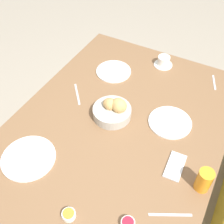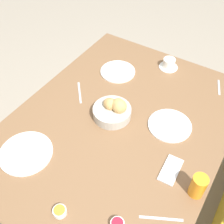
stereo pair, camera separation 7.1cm
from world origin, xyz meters
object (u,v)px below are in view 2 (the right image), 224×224
(bread_basket, at_px, (113,110))
(coffee_cup, at_px, (169,64))
(knife_silver, at_px, (80,92))
(spoon_coffee, at_px, (219,87))
(juice_glass, at_px, (198,186))
(fork_silver, at_px, (161,219))
(jam_bowl_berry, at_px, (117,224))
(plate_far_center, at_px, (170,125))
(cell_phone, at_px, (171,170))
(jam_bowl_honey, at_px, (60,211))
(plate_near_right, at_px, (26,153))
(plate_near_left, at_px, (118,72))

(bread_basket, relative_size, coffee_cup, 1.73)
(knife_silver, height_order, spoon_coffee, same)
(bread_basket, relative_size, knife_silver, 1.45)
(coffee_cup, bearing_deg, juice_glass, 32.19)
(juice_glass, distance_m, fork_silver, 0.20)
(bread_basket, xyz_separation_m, jam_bowl_berry, (0.49, 0.33, -0.03))
(plate_far_center, relative_size, fork_silver, 1.39)
(plate_far_center, bearing_deg, spoon_coffee, 164.05)
(bread_basket, relative_size, cell_phone, 1.32)
(jam_bowl_honey, relative_size, knife_silver, 0.40)
(plate_near_right, xyz_separation_m, fork_silver, (-0.06, 0.68, -0.00))
(plate_near_left, height_order, plate_far_center, same)
(plate_near_left, bearing_deg, fork_silver, 42.19)
(coffee_cup, distance_m, jam_bowl_honey, 1.11)
(plate_near_left, height_order, spoon_coffee, plate_near_left)
(plate_near_left, bearing_deg, jam_bowl_berry, 31.43)
(fork_silver, bearing_deg, juice_glass, 157.73)
(coffee_cup, distance_m, fork_silver, 0.99)
(fork_silver, distance_m, spoon_coffee, 0.90)
(plate_near_right, height_order, cell_phone, plate_near_right)
(plate_near_left, distance_m, spoon_coffee, 0.61)
(jam_bowl_berry, bearing_deg, jam_bowl_honey, -70.11)
(jam_bowl_honey, bearing_deg, juice_glass, 131.24)
(jam_bowl_honey, bearing_deg, spoon_coffee, 164.32)
(jam_bowl_berry, xyz_separation_m, fork_silver, (-0.12, 0.13, -0.01))
(coffee_cup, bearing_deg, fork_silver, 22.92)
(juice_glass, distance_m, jam_bowl_berry, 0.37)
(cell_phone, bearing_deg, coffee_cup, -154.63)
(jam_bowl_berry, relative_size, spoon_coffee, 0.44)
(plate_near_left, relative_size, jam_bowl_honey, 3.82)
(plate_near_left, xyz_separation_m, plate_near_right, (0.76, -0.05, 0.00))
(jam_bowl_berry, bearing_deg, plate_near_right, -96.03)
(plate_near_left, relative_size, jam_bowl_berry, 3.82)
(bread_basket, xyz_separation_m, spoon_coffee, (-0.53, 0.41, -0.04))
(plate_near_left, height_order, fork_silver, plate_near_left)
(fork_silver, xyz_separation_m, knife_silver, (-0.42, -0.72, 0.00))
(coffee_cup, bearing_deg, jam_bowl_berry, 13.70)
(plate_near_left, xyz_separation_m, spoon_coffee, (-0.20, 0.58, -0.00))
(coffee_cup, bearing_deg, jam_bowl_honey, 1.37)
(jam_bowl_honey, height_order, spoon_coffee, jam_bowl_honey)
(juice_glass, height_order, coffee_cup, juice_glass)
(bread_basket, height_order, jam_bowl_berry, bread_basket)
(juice_glass, relative_size, jam_bowl_honey, 2.05)
(bread_basket, relative_size, spoon_coffee, 1.59)
(coffee_cup, bearing_deg, knife_silver, -34.42)
(bread_basket, distance_m, jam_bowl_honey, 0.58)
(plate_near_right, distance_m, knife_silver, 0.48)
(plate_far_center, distance_m, juice_glass, 0.38)
(plate_near_left, height_order, knife_silver, plate_near_left)
(juice_glass, bearing_deg, coffee_cup, -147.81)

